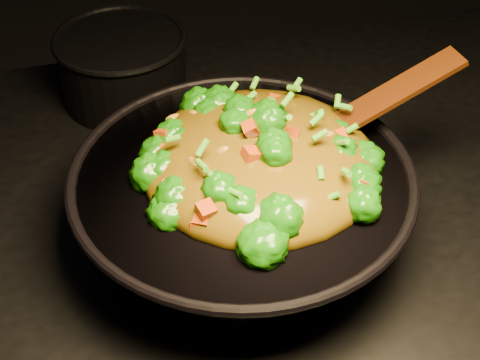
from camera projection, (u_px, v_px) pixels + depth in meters
name	position (u px, v px, depth m)	size (l,w,h in m)	color
wok	(242.00, 210.00, 0.91)	(0.41, 0.41, 0.11)	black
stir_fry	(260.00, 134.00, 0.86)	(0.29, 0.29, 0.10)	#176207
spatula	(368.00, 108.00, 0.91)	(0.26, 0.04, 0.01)	#331203
back_pot	(123.00, 67.00, 1.16)	(0.20, 0.20, 0.11)	black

